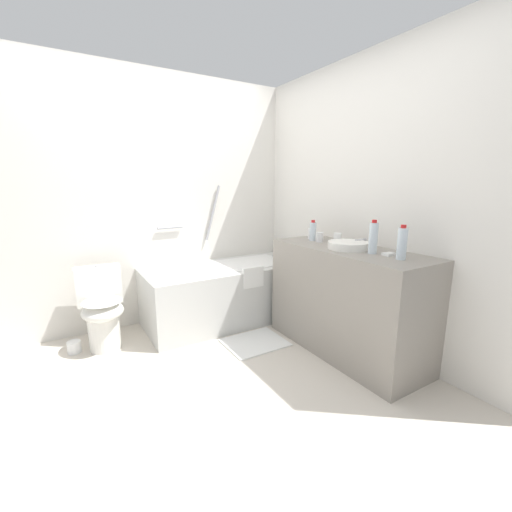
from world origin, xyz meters
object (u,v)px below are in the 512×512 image
water_bottle_2 (402,243)px  drinking_glass_0 (337,239)px  water_bottle_0 (313,231)px  drinking_glass_1 (319,237)px  water_bottle_1 (373,238)px  bathtub (226,291)px  toilet (102,309)px  sink_faucet (364,243)px  toilet_paper_roll (74,347)px  drinking_glass_2 (311,234)px  sink_basin (348,245)px  soap_dish (389,254)px  bath_mat (255,342)px

water_bottle_2 → drinking_glass_0: 0.67m
water_bottle_0 → drinking_glass_1: (0.00, -0.09, -0.04)m
water_bottle_1 → drinking_glass_1: 0.60m
bathtub → toilet: 1.19m
sink_faucet → bathtub: bearing=122.8°
water_bottle_1 → toilet_paper_roll: size_ratio=2.31×
drinking_glass_2 → sink_basin: bearing=-98.2°
soap_dish → bathtub: bearing=112.5°
bathtub → water_bottle_1: (0.57, -1.37, 0.71)m
water_bottle_1 → bath_mat: water_bottle_1 is taller
sink_basin → drinking_glass_1: bearing=86.0°
sink_basin → toilet_paper_roll: (-1.98, 1.16, -0.88)m
drinking_glass_2 → soap_dish: drinking_glass_2 is taller
water_bottle_0 → drinking_glass_1: water_bottle_0 is taller
sink_basin → toilet_paper_roll: sink_basin is taller
sink_basin → bathtub: bearing=115.7°
drinking_glass_2 → sink_faucet: bearing=-78.7°
toilet → water_bottle_0: 2.00m
toilet → bath_mat: (1.17, -0.64, -0.35)m
sink_faucet → bath_mat: 1.30m
toilet → sink_basin: size_ratio=2.21×
bathtub → drinking_glass_2: bearing=-43.8°
toilet → drinking_glass_2: bearing=73.9°
drinking_glass_0 → soap_dish: (-0.01, -0.54, -0.04)m
drinking_glass_1 → toilet_paper_roll: bearing=158.4°
soap_dish → toilet_paper_roll: (-2.05, 1.50, -0.86)m
sink_faucet → drinking_glass_1: bearing=113.4°
bathtub → drinking_glass_2: bathtub is taller
sink_faucet → drinking_glass_2: bearing=101.3°
drinking_glass_1 → water_bottle_1: bearing=-90.6°
sink_basin → drinking_glass_1: size_ratio=3.71×
sink_faucet → toilet_paper_roll: size_ratio=1.38×
sink_basin → drinking_glass_1: 0.37m
sink_faucet → drinking_glass_0: drinking_glass_0 is taller
toilet → toilet_paper_roll: bearing=-90.2°
sink_faucet → drinking_glass_1: (-0.16, 0.37, 0.01)m
toilet_paper_roll → bathtub: bearing=-0.8°
toilet → sink_basin: 2.16m
water_bottle_2 → drinking_glass_2: bearing=87.0°
soap_dish → toilet_paper_roll: soap_dish is taller
water_bottle_1 → drinking_glass_1: bearing=89.4°
toilet → water_bottle_0: bearing=71.1°
drinking_glass_0 → water_bottle_1: bearing=-97.5°
toilet → water_bottle_1: water_bottle_1 is taller
water_bottle_1 → drinking_glass_2: 0.77m
sink_faucet → toilet_paper_roll: 2.61m
water_bottle_2 → toilet_paper_roll: bearing=140.9°
water_bottle_1 → soap_dish: (0.05, -0.11, -0.11)m
sink_faucet → drinking_glass_0: size_ratio=1.53×
toilet_paper_roll → soap_dish: bearing=-36.3°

